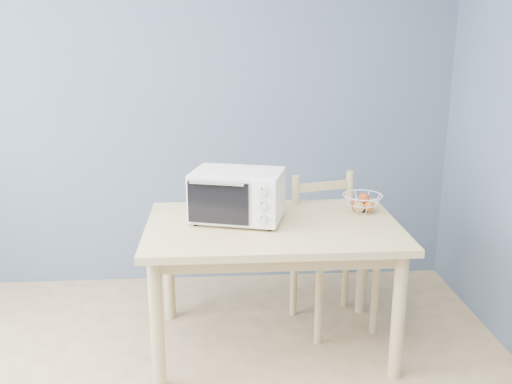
{
  "coord_description": "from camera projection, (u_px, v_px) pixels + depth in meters",
  "views": [
    {
      "loc": [
        0.35,
        -1.71,
        1.78
      ],
      "look_at": [
        0.55,
        1.28,
        0.93
      ],
      "focal_mm": 40.0,
      "sensor_mm": 36.0,
      "label": 1
    }
  ],
  "objects": [
    {
      "name": "room",
      "position": [
        105.0,
        193.0,
        1.75
      ],
      "size": [
        4.01,
        4.51,
        2.61
      ],
      "color": "tan",
      "rests_on": "ground"
    },
    {
      "name": "dining_table",
      "position": [
        273.0,
        241.0,
        3.18
      ],
      "size": [
        1.4,
        0.9,
        0.75
      ],
      "color": "tan",
      "rests_on": "ground"
    },
    {
      "name": "toaster_oven",
      "position": [
        234.0,
        195.0,
        3.17
      ],
      "size": [
        0.56,
        0.45,
        0.29
      ],
      "rotation": [
        0.0,
        0.0,
        -0.27
      ],
      "color": "white",
      "rests_on": "dining_table"
    },
    {
      "name": "fruit_basket",
      "position": [
        362.0,
        203.0,
        3.34
      ],
      "size": [
        0.27,
        0.27,
        0.12
      ],
      "rotation": [
        0.0,
        0.0,
        0.16
      ],
      "color": "silver",
      "rests_on": "dining_table"
    },
    {
      "name": "dining_chair",
      "position": [
        331.0,
        253.0,
        3.52
      ],
      "size": [
        0.53,
        0.53,
        0.93
      ],
      "rotation": [
        0.0,
        0.0,
        0.27
      ],
      "color": "tan",
      "rests_on": "ground"
    }
  ]
}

